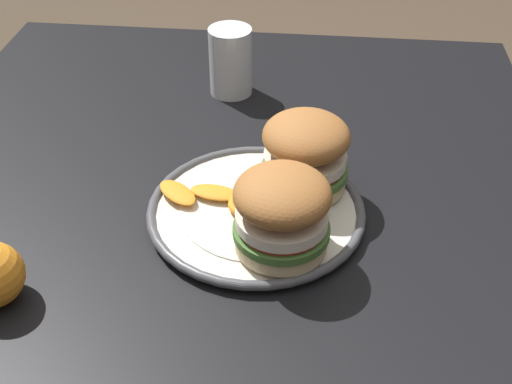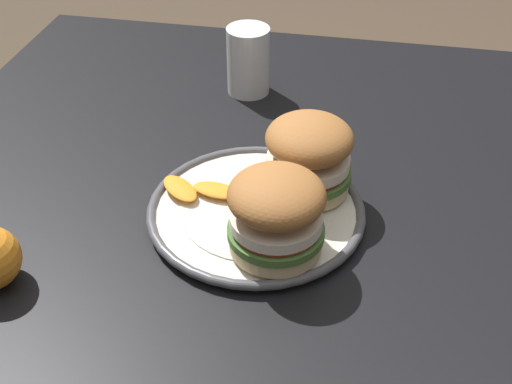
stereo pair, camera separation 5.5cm
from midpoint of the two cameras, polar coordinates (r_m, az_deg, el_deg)
dining_table at (r=0.88m, az=-5.49°, el=-7.78°), size 1.13×0.91×0.70m
dinner_plate at (r=0.81m, az=-1.93°, el=-1.75°), size 0.27×0.27×0.02m
sandwich_half_left at (r=0.81m, az=2.41°, el=3.46°), size 0.13×0.13×0.10m
sandwich_half_right at (r=0.72m, az=0.10°, el=-1.72°), size 0.13×0.13×0.10m
orange_peel_curled at (r=0.81m, az=-2.69°, el=-1.14°), size 0.06×0.06×0.01m
orange_peel_strip_long at (r=0.83m, az=-5.37°, el=-0.09°), size 0.04×0.07×0.01m
orange_peel_strip_short at (r=0.83m, az=-8.74°, el=-0.09°), size 0.07×0.07×0.01m
drinking_glass at (r=1.06m, az=-3.72°, el=10.89°), size 0.07×0.07×0.11m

